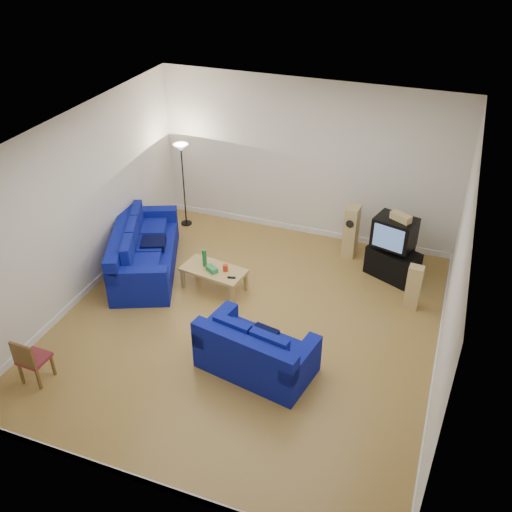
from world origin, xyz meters
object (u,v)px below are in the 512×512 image
(sofa_loveseat, at_px, (255,354))
(tv_stand, at_px, (393,263))
(coffee_table, at_px, (214,272))
(television, at_px, (395,232))
(sofa_three_seat, at_px, (142,254))

(sofa_loveseat, distance_m, tv_stand, 3.53)
(coffee_table, relative_size, tv_stand, 1.32)
(tv_stand, distance_m, television, 0.66)
(sofa_loveseat, distance_m, coffee_table, 2.21)
(sofa_loveseat, relative_size, coffee_table, 1.50)
(sofa_loveseat, height_order, television, television)
(television, bearing_deg, tv_stand, 26.82)
(sofa_loveseat, bearing_deg, television, 76.34)
(sofa_three_seat, height_order, television, television)
(sofa_three_seat, relative_size, television, 3.23)
(sofa_loveseat, height_order, coffee_table, sofa_loveseat)
(sofa_three_seat, distance_m, sofa_loveseat, 3.42)
(coffee_table, bearing_deg, sofa_three_seat, 176.52)
(coffee_table, xyz_separation_m, television, (2.87, 1.49, 0.58))
(coffee_table, relative_size, television, 1.49)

